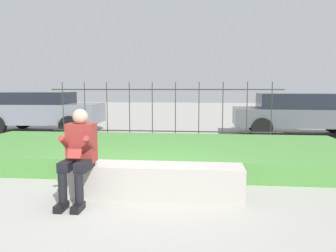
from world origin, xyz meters
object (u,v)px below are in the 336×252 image
stone_bench (153,182)px  person_seated_reader (79,151)px  car_parked_right (299,113)px  car_parked_left (43,110)px

stone_bench → person_seated_reader: 1.13m
person_seated_reader → car_parked_right: car_parked_right is taller
car_parked_left → car_parked_right: bearing=-2.5°
person_seated_reader → car_parked_right: bearing=54.8°
car_parked_left → stone_bench: bearing=-55.7°
stone_bench → car_parked_left: bearing=127.2°
car_parked_right → car_parked_left: 8.77m
stone_bench → car_parked_right: car_parked_right is taller
person_seated_reader → car_parked_left: 7.84m
stone_bench → person_seated_reader: person_seated_reader is taller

